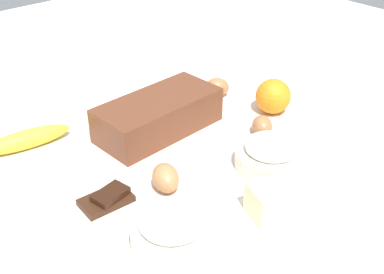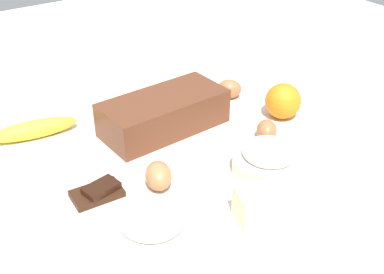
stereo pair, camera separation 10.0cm
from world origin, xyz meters
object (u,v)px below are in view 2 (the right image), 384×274
Objects in this scene: flour_bowl at (268,159)px; banana at (34,129)px; egg_beside_bowl at (267,130)px; loaf_pan at (164,112)px; chocolate_plate at (98,196)px; sugar_bowl at (153,227)px; orange_fruit at (283,101)px; egg_loose at (158,176)px; butter_block at (263,206)px; egg_near_butter at (229,89)px.

banana is at bearing 130.66° from flour_bowl.
banana is 0.51m from egg_beside_bowl.
egg_beside_bowl is (0.16, -0.16, -0.02)m from loaf_pan.
flour_bowl is 0.33m from chocolate_plate.
sugar_bowl is 0.16m from chocolate_plate.
orange_fruit is 0.38m from egg_loose.
flour_bowl is at bearing -140.54° from orange_fruit.
butter_block is 1.58× the size of egg_beside_bowl.
egg_near_butter is at bearing 58.66° from butter_block.
sugar_bowl reaches higher than flour_bowl.
sugar_bowl is at bearing -171.81° from flour_bowl.
egg_loose is (-0.34, -0.21, 0.00)m from egg_near_butter.
egg_loose is at bearing 55.34° from sugar_bowl.
banana is 0.57m from orange_fruit.
flour_bowl is 0.29m from sugar_bowl.
flour_bowl is 2.03× the size of egg_loose.
egg_beside_bowl is (0.37, 0.13, -0.01)m from sugar_bowl.
egg_beside_bowl is (0.41, -0.30, 0.00)m from banana.
egg_beside_bowl is at bearing -35.53° from banana.
egg_near_butter is 0.47× the size of chocolate_plate.
butter_block is 1.29× the size of egg_loose.
egg_near_butter is 1.08× the size of egg_beside_bowl.
loaf_pan is 0.21m from egg_loose.
egg_near_butter is (0.22, 0.04, -0.02)m from loaf_pan.
flour_bowl is 0.32m from egg_near_butter.
egg_beside_bowl is (0.08, 0.09, -0.01)m from flour_bowl.
butter_block reaches higher than egg_loose.
egg_near_butter reaches higher than banana.
egg_near_butter is at bearing 6.67° from loaf_pan.
orange_fruit is at bearing 41.15° from butter_block.
loaf_pan is 2.20× the size of chocolate_plate.
loaf_pan is 0.22m from egg_near_butter.
egg_loose is (0.13, -0.31, 0.00)m from banana.
butter_block is (-0.28, -0.25, -0.01)m from orange_fruit.
egg_beside_bowl reaches higher than chocolate_plate.
loaf_pan is 2.11× the size of sugar_bowl.
butter_block is at bearing -64.74° from banana.
sugar_bowl reaches higher than egg_near_butter.
loaf_pan is at bearing 55.28° from sugar_bowl.
sugar_bowl is (-0.21, -0.30, -0.01)m from loaf_pan.
flour_bowl is 1.58× the size of butter_block.
egg_loose is 0.54× the size of chocolate_plate.
egg_beside_bowl is 0.40m from chocolate_plate.
egg_loose is (-0.20, 0.08, -0.00)m from flour_bowl.
orange_fruit reaches higher than egg_beside_bowl.
orange_fruit is at bearing -74.55° from egg_near_butter.
flour_bowl is at bearing -22.25° from egg_loose.
chocolate_plate is (-0.49, -0.04, -0.03)m from orange_fruit.
egg_beside_bowl is 0.44× the size of chocolate_plate.
orange_fruit is 0.49m from chocolate_plate.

